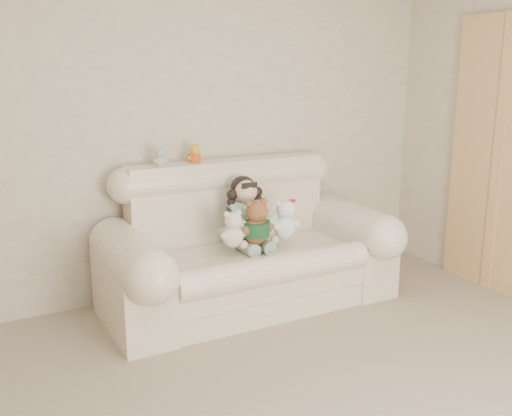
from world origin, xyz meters
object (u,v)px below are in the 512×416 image
object	(u,v)px
brown_teddy	(256,218)
white_cat	(285,215)
sofa	(249,237)
seated_child	(245,211)
cream_teddy	(233,225)

from	to	relation	value
brown_teddy	white_cat	size ratio (longest dim) A/B	1.09
sofa	white_cat	distance (m)	0.30
brown_teddy	white_cat	xyz separation A→B (m)	(0.24, 0.01, -0.02)
seated_child	brown_teddy	distance (m)	0.21
seated_child	white_cat	size ratio (longest dim) A/B	1.53
sofa	seated_child	bearing A→B (deg)	83.68
sofa	brown_teddy	world-z (taller)	sofa
brown_teddy	white_cat	distance (m)	0.24
sofa	seated_child	world-z (taller)	sofa
white_cat	cream_teddy	distance (m)	0.42
sofa	cream_teddy	xyz separation A→B (m)	(-0.19, -0.12, 0.14)
sofa	seated_child	xyz separation A→B (m)	(0.01, 0.08, 0.17)
sofa	brown_teddy	size ratio (longest dim) A/B	5.57
sofa	brown_teddy	bearing A→B (deg)	-95.49
seated_child	brown_teddy	bearing A→B (deg)	-87.70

